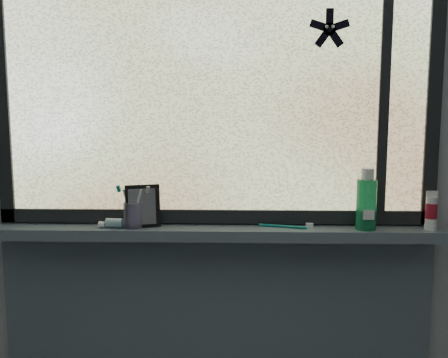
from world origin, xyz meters
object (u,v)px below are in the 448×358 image
(toothbrush_cup, at_px, (133,215))
(cream_tube, at_px, (431,209))
(vanity_mirror, at_px, (143,206))
(mouthwash_bottle, at_px, (367,199))

(toothbrush_cup, relative_size, cream_tube, 0.92)
(vanity_mirror, distance_m, mouthwash_bottle, 0.80)
(mouthwash_bottle, bearing_deg, cream_tube, 0.18)
(toothbrush_cup, bearing_deg, vanity_mirror, 13.48)
(toothbrush_cup, bearing_deg, cream_tube, -0.21)
(vanity_mirror, bearing_deg, mouthwash_bottle, -18.06)
(toothbrush_cup, xyz_separation_m, mouthwash_bottle, (0.83, -0.00, 0.06))
(cream_tube, bearing_deg, toothbrush_cup, 179.79)
(vanity_mirror, distance_m, cream_tube, 1.03)
(vanity_mirror, distance_m, toothbrush_cup, 0.05)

